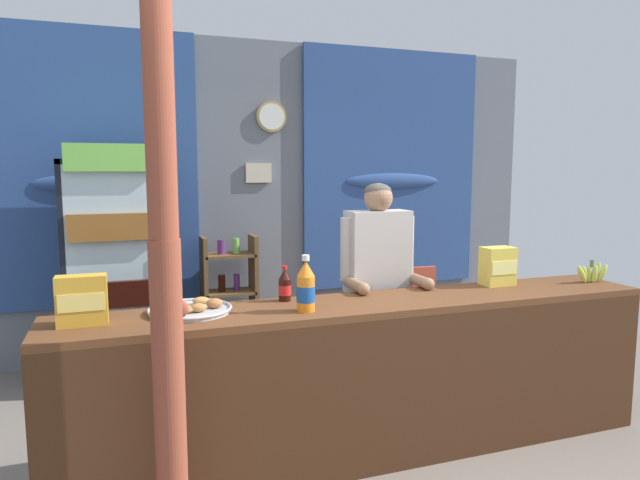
{
  "coord_description": "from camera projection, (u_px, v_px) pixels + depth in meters",
  "views": [
    {
      "loc": [
        -1.29,
        -2.45,
        1.69
      ],
      "look_at": [
        -0.06,
        1.04,
        1.23
      ],
      "focal_mm": 31.59,
      "sensor_mm": 36.0,
      "label": 1
    }
  ],
  "objects": [
    {
      "name": "ground_plane",
      "position": [
        326.0,
        413.0,
        3.94
      ],
      "size": [
        7.38,
        7.38,
        0.0
      ],
      "primitive_type": "plane",
      "color": "slate"
    },
    {
      "name": "banana_bunch",
      "position": [
        592.0,
        273.0,
        3.82
      ],
      "size": [
        0.28,
        0.06,
        0.16
      ],
      "color": "#B7C647",
      "rests_on": "stall_counter"
    },
    {
      "name": "stall_counter",
      "position": [
        378.0,
        366.0,
        3.22
      ],
      "size": [
        3.58,
        0.53,
        0.93
      ],
      "color": "brown",
      "rests_on": "ground"
    },
    {
      "name": "soda_bottle_orange_soda",
      "position": [
        306.0,
        287.0,
        3.03
      ],
      "size": [
        0.1,
        0.1,
        0.31
      ],
      "color": "orange",
      "rests_on": "stall_counter"
    },
    {
      "name": "timber_post",
      "position": [
        165.0,
        253.0,
        2.43
      ],
      "size": [
        0.16,
        0.14,
        2.79
      ],
      "color": "brown",
      "rests_on": "ground"
    },
    {
      "name": "bottle_shelf_rack",
      "position": [
        230.0,
        295.0,
        4.99
      ],
      "size": [
        0.48,
        0.28,
        1.11
      ],
      "color": "brown",
      "rests_on": "ground"
    },
    {
      "name": "back_wall_curtained",
      "position": [
        265.0,
        193.0,
        5.3
      ],
      "size": [
        5.52,
        0.22,
        2.86
      ],
      "color": "slate",
      "rests_on": "ground"
    },
    {
      "name": "soda_bottle_cola",
      "position": [
        285.0,
        286.0,
        3.28
      ],
      "size": [
        0.07,
        0.07,
        0.21
      ],
      "color": "black",
      "rests_on": "stall_counter"
    },
    {
      "name": "shopkeeper",
      "position": [
        378.0,
        272.0,
        3.75
      ],
      "size": [
        0.53,
        0.42,
        1.6
      ],
      "color": "#28282D",
      "rests_on": "ground"
    },
    {
      "name": "pastry_tray",
      "position": [
        191.0,
        309.0,
        3.02
      ],
      "size": [
        0.45,
        0.45,
        0.07
      ],
      "color": "#BCBCC1",
      "rests_on": "stall_counter"
    },
    {
      "name": "plastic_lawn_chair",
      "position": [
        406.0,
        306.0,
        4.98
      ],
      "size": [
        0.47,
        0.47,
        0.86
      ],
      "color": "#E5563D",
      "rests_on": "ground"
    },
    {
      "name": "drink_fridge",
      "position": [
        117.0,
        254.0,
        4.43
      ],
      "size": [
        0.78,
        0.62,
        1.88
      ],
      "color": "black",
      "rests_on": "ground"
    },
    {
      "name": "snack_box_instant_noodle",
      "position": [
        498.0,
        266.0,
        3.73
      ],
      "size": [
        0.21,
        0.14,
        0.25
      ],
      "color": "#EAD14C",
      "rests_on": "stall_counter"
    },
    {
      "name": "snack_box_choco_powder",
      "position": [
        82.0,
        300.0,
        2.76
      ],
      "size": [
        0.24,
        0.11,
        0.25
      ],
      "color": "gold",
      "rests_on": "stall_counter"
    }
  ]
}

